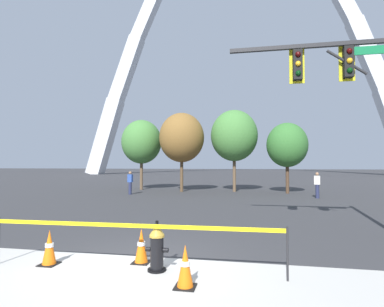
% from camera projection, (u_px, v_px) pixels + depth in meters
% --- Properties ---
extents(ground_plane, '(240.00, 240.00, 0.00)m').
position_uv_depth(ground_plane, '(141.00, 262.00, 6.67)').
color(ground_plane, '#333335').
extents(fire_hydrant, '(0.46, 0.48, 0.99)m').
position_uv_depth(fire_hydrant, '(157.00, 247.00, 6.10)').
color(fire_hydrant, black).
rests_on(fire_hydrant, ground).
extents(caution_tape_barrier, '(5.91, 0.20, 0.98)m').
position_uv_depth(caution_tape_barrier, '(132.00, 237.00, 6.04)').
color(caution_tape_barrier, '#232326').
rests_on(caution_tape_barrier, ground).
extents(traffic_cone_by_hydrant, '(0.36, 0.36, 0.73)m').
position_uv_depth(traffic_cone_by_hydrant, '(185.00, 267.00, 5.27)').
color(traffic_cone_by_hydrant, black).
rests_on(traffic_cone_by_hydrant, ground).
extents(traffic_cone_mid_sidewalk, '(0.36, 0.36, 0.73)m').
position_uv_depth(traffic_cone_mid_sidewalk, '(49.00, 248.00, 6.46)').
color(traffic_cone_mid_sidewalk, black).
rests_on(traffic_cone_mid_sidewalk, ground).
extents(traffic_cone_curb_edge, '(0.36, 0.36, 0.73)m').
position_uv_depth(traffic_cone_curb_edge, '(141.00, 246.00, 6.58)').
color(traffic_cone_curb_edge, black).
rests_on(traffic_cone_curb_edge, ground).
extents(traffic_signal_gantry, '(5.02, 0.44, 6.00)m').
position_uv_depth(traffic_signal_gantry, '(358.00, 95.00, 8.85)').
color(traffic_signal_gantry, '#232326').
rests_on(traffic_signal_gantry, ground).
extents(monument_arch, '(61.39, 2.82, 53.59)m').
position_uv_depth(monument_arch, '(238.00, 51.00, 58.59)').
color(monument_arch, silver).
rests_on(monument_arch, ground).
extents(tree_far_left, '(3.27, 3.27, 5.72)m').
position_uv_depth(tree_far_left, '(142.00, 142.00, 25.44)').
color(tree_far_left, brown).
rests_on(tree_far_left, ground).
extents(tree_left_mid, '(3.43, 3.43, 6.00)m').
position_uv_depth(tree_left_mid, '(182.00, 138.00, 23.61)').
color(tree_left_mid, brown).
rests_on(tree_left_mid, ground).
extents(tree_center_left, '(3.56, 3.56, 6.23)m').
position_uv_depth(tree_center_left, '(234.00, 136.00, 23.62)').
color(tree_center_left, brown).
rests_on(tree_center_left, ground).
extents(tree_center_right, '(2.89, 2.89, 5.05)m').
position_uv_depth(tree_center_right, '(287.00, 145.00, 22.13)').
color(tree_center_right, '#473323').
rests_on(tree_center_right, ground).
extents(pedestrian_walking_left, '(0.37, 0.26, 1.59)m').
position_uv_depth(pedestrian_walking_left, '(130.00, 183.00, 21.39)').
color(pedestrian_walking_left, '#232847').
rests_on(pedestrian_walking_left, ground).
extents(pedestrian_standing_center, '(0.38, 0.29, 1.59)m').
position_uv_depth(pedestrian_standing_center, '(317.00, 185.00, 18.96)').
color(pedestrian_standing_center, '#232847').
rests_on(pedestrian_standing_center, ground).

